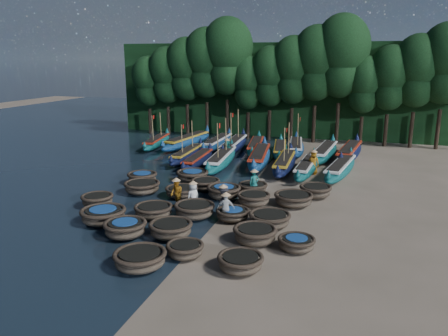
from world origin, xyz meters
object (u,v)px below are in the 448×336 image
(coracle_17, at_px, (224,192))
(long_boat_3, at_px, (198,160))
(coracle_21, at_px, (192,176))
(coracle_12, at_px, (194,210))
(coracle_5, at_px, (103,215))
(coracle_4, at_px, (241,262))
(coracle_14, at_px, (270,219))
(long_boat_4, at_px, (221,160))
(fisherman_1, at_px, (254,182))
(coracle_11, at_px, (153,210))
(fisherman_0, at_px, (193,196))
(coracle_19, at_px, (294,199))
(long_boat_11, at_px, (217,143))
(coracle_24, at_px, (316,191))
(long_boat_15, at_px, (296,147))
(long_boat_10, at_px, (187,141))
(long_boat_8, at_px, (340,168))
(coracle_7, at_px, (171,229))
(long_boat_6, at_px, (285,163))
(long_boat_5, at_px, (259,157))
(long_boat_13, at_px, (256,146))
(coracle_20, at_px, (142,177))
(fisherman_2, at_px, (177,193))
(fisherman_3, at_px, (223,200))
(long_boat_12, at_px, (234,145))
(coracle_23, at_px, (253,188))
(coracle_13, at_px, (233,214))
(long_boat_9, at_px, (157,142))
(long_boat_7, at_px, (306,167))
(coracle_10, at_px, (97,200))
(fisherman_6, at_px, (313,162))
(coracle_2, at_px, (140,259))
(coracle_18, at_px, (254,199))
(coracle_8, at_px, (255,234))
(coracle_9, at_px, (296,243))
(coracle_6, at_px, (125,228))
(coracle_15, at_px, (142,187))
(coracle_22, at_px, (206,184))
(long_boat_16, at_px, (325,152))
(coracle_3, at_px, (185,250))
(long_boat_17, at_px, (349,152))

(coracle_17, bearing_deg, long_boat_3, 121.12)
(coracle_21, bearing_deg, coracle_12, -67.81)
(coracle_5, relative_size, coracle_12, 1.27)
(coracle_4, height_order, coracle_14, coracle_14)
(long_boat_4, bearing_deg, fisherman_1, -62.15)
(coracle_11, distance_m, fisherman_0, 2.40)
(coracle_19, relative_size, long_boat_11, 0.29)
(coracle_5, height_order, coracle_24, coracle_5)
(long_boat_15, bearing_deg, long_boat_10, 174.86)
(long_boat_8, bearing_deg, fisherman_1, -117.33)
(coracle_11, height_order, coracle_19, coracle_19)
(coracle_7, xyz_separation_m, coracle_21, (-2.54, 9.35, 0.02))
(long_boat_6, bearing_deg, coracle_12, -105.99)
(long_boat_5, relative_size, long_boat_13, 1.11)
(coracle_20, height_order, fisherman_2, fisherman_2)
(long_boat_3, relative_size, fisherman_3, 3.88)
(coracle_11, relative_size, coracle_20, 1.19)
(long_boat_6, relative_size, fisherman_0, 4.47)
(long_boat_12, distance_m, fisherman_1, 13.62)
(coracle_4, relative_size, long_boat_15, 0.25)
(coracle_11, xyz_separation_m, coracle_23, (4.11, 5.68, 0.00))
(coracle_13, height_order, coracle_21, coracle_21)
(long_boat_9, bearing_deg, coracle_13, -61.86)
(long_boat_7, bearing_deg, long_boat_8, 8.98)
(coracle_10, bearing_deg, fisherman_6, 45.30)
(long_boat_3, bearing_deg, fisherman_2, -78.89)
(long_boat_8, height_order, long_boat_13, long_boat_8)
(coracle_21, bearing_deg, coracle_24, -6.88)
(coracle_2, bearing_deg, coracle_13, 71.82)
(long_boat_10, bearing_deg, coracle_11, -66.06)
(coracle_13, height_order, coracle_18, coracle_18)
(coracle_8, distance_m, coracle_9, 1.97)
(coracle_12, bearing_deg, coracle_13, 7.01)
(coracle_6, distance_m, coracle_10, 5.09)
(coracle_20, bearing_deg, long_boat_5, 51.19)
(coracle_8, relative_size, coracle_21, 0.86)
(coracle_12, bearing_deg, coracle_15, 146.73)
(coracle_12, relative_size, coracle_22, 0.98)
(coracle_17, relative_size, long_boat_16, 0.24)
(coracle_4, height_order, coracle_10, coracle_10)
(long_boat_4, distance_m, long_boat_9, 10.15)
(coracle_4, distance_m, coracle_8, 2.84)
(coracle_3, xyz_separation_m, coracle_6, (-3.59, 1.23, 0.08))
(coracle_2, relative_size, coracle_7, 1.04)
(coracle_23, distance_m, long_boat_8, 8.07)
(coracle_5, bearing_deg, long_boat_17, 58.88)
(coracle_9, xyz_separation_m, coracle_23, (-3.84, 7.57, 0.04))
(long_boat_4, height_order, long_boat_17, long_boat_4)
(coracle_13, relative_size, long_boat_3, 0.27)
(coracle_6, distance_m, fisherman_6, 16.37)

